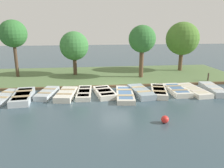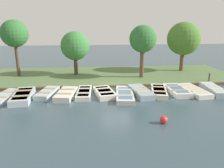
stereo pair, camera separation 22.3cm
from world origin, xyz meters
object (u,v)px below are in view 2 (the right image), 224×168
at_px(rowboat_5, 104,93).
at_px(rowboat_9, 177,90).
at_px(rowboat_7, 141,92).
at_px(park_tree_center, 143,40).
at_px(rowboat_4, 84,93).
at_px(rowboat_1, 23,96).
at_px(rowboat_2, 47,93).
at_px(rowboat_6, 125,94).
at_px(park_tree_left, 75,46).
at_px(rowboat_10, 194,90).
at_px(rowboat_8, 159,91).
at_px(mooring_post_far, 209,78).
at_px(rowboat_3, 66,94).
at_px(park_tree_far_left, 14,34).
at_px(rowboat_0, 5,96).
at_px(rowboat_11, 214,89).
at_px(park_tree_right, 184,39).
at_px(buoy, 164,120).

xyz_separation_m(rowboat_5, rowboat_9, (-0.00, 5.46, 0.00)).
relative_size(rowboat_5, rowboat_7, 0.88).
bearing_deg(park_tree_center, rowboat_4, -50.62).
height_order(rowboat_1, rowboat_2, rowboat_1).
height_order(rowboat_6, park_tree_left, park_tree_left).
bearing_deg(rowboat_4, rowboat_10, 91.24).
height_order(rowboat_2, rowboat_6, rowboat_2).
bearing_deg(rowboat_6, rowboat_8, 105.27).
height_order(rowboat_6, mooring_post_far, mooring_post_far).
bearing_deg(rowboat_3, park_tree_far_left, -132.28).
height_order(rowboat_0, park_tree_center, park_tree_center).
bearing_deg(rowboat_1, rowboat_11, 85.22).
relative_size(rowboat_4, rowboat_8, 0.95).
height_order(rowboat_10, park_tree_center, park_tree_center).
bearing_deg(rowboat_3, rowboat_5, 100.84).
xyz_separation_m(rowboat_0, rowboat_9, (-0.12, 12.33, 0.02)).
distance_m(park_tree_far_left, park_tree_right, 16.53).
bearing_deg(park_tree_right, rowboat_10, -15.62).
bearing_deg(mooring_post_far, rowboat_3, -78.02).
height_order(rowboat_11, park_tree_right, park_tree_right).
bearing_deg(rowboat_10, rowboat_9, -100.79).
xyz_separation_m(rowboat_8, rowboat_11, (0.01, 4.25, 0.02)).
bearing_deg(rowboat_2, park_tree_center, 129.33).
xyz_separation_m(rowboat_3, park_tree_right, (-7.15, 11.44, 3.33)).
relative_size(rowboat_2, rowboat_9, 0.95).
bearing_deg(park_tree_right, buoy, -26.40).
height_order(rowboat_3, rowboat_6, rowboat_3).
xyz_separation_m(rowboat_5, park_tree_far_left, (-6.01, -7.78, 3.94)).
bearing_deg(rowboat_9, rowboat_11, 86.65).
bearing_deg(park_tree_right, mooring_post_far, 7.47).
distance_m(rowboat_1, rowboat_10, 12.36).
bearing_deg(park_tree_far_left, rowboat_10, 67.08).
relative_size(rowboat_6, park_tree_center, 0.75).
bearing_deg(rowboat_7, rowboat_1, -95.80).
bearing_deg(park_tree_left, rowboat_10, 54.93).
bearing_deg(rowboat_5, rowboat_4, -105.65).
relative_size(rowboat_7, park_tree_center, 0.65).
xyz_separation_m(rowboat_3, park_tree_left, (-6.40, 0.34, 2.76)).
xyz_separation_m(mooring_post_far, buoy, (7.47, -6.59, -0.25)).
distance_m(rowboat_9, rowboat_10, 1.27).
xyz_separation_m(rowboat_6, rowboat_9, (-0.54, 4.06, 0.02)).
height_order(rowboat_5, mooring_post_far, mooring_post_far).
xyz_separation_m(rowboat_4, mooring_post_far, (-2.28, 10.79, 0.29)).
relative_size(rowboat_9, rowboat_10, 0.87).
height_order(rowboat_1, rowboat_8, rowboat_1).
distance_m(rowboat_2, rowboat_11, 12.38).
distance_m(rowboat_11, park_tree_left, 12.74).
bearing_deg(rowboat_7, rowboat_2, -100.66).
distance_m(rowboat_0, rowboat_9, 12.33).
xyz_separation_m(rowboat_0, rowboat_2, (-0.41, 2.76, 0.03)).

